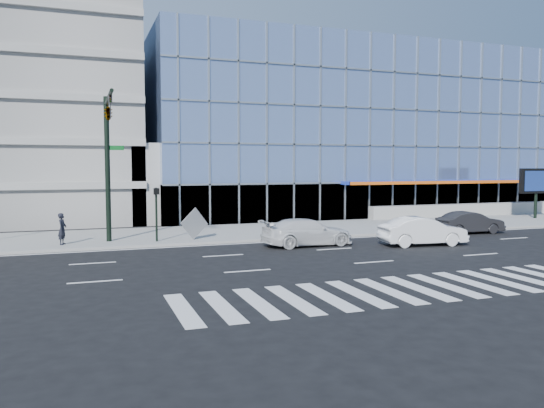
{
  "coord_description": "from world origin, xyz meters",
  "views": [
    {
      "loc": [
        -12.42,
        -24.74,
        4.35
      ],
      "look_at": [
        -2.39,
        3.0,
        2.22
      ],
      "focal_mm": 35.0,
      "sensor_mm": 36.0,
      "label": 1
    }
  ],
  "objects": [
    {
      "name": "sidewalk",
      "position": [
        0.0,
        8.0,
        0.07
      ],
      "size": [
        120.0,
        8.0,
        0.15
      ],
      "primitive_type": "cube",
      "color": "gray",
      "rests_on": "ground"
    },
    {
      "name": "dark_sedan",
      "position": [
        11.15,
        2.83,
        0.7
      ],
      "size": [
        4.38,
        1.82,
        1.41
      ],
      "primitive_type": "imported",
      "rotation": [
        0.0,
        0.0,
        1.49
      ],
      "color": "black",
      "rests_on": "ground"
    },
    {
      "name": "marquee_sign",
      "position": [
        22.0,
        7.99,
        3.07
      ],
      "size": [
        3.2,
        0.43,
        4.0
      ],
      "color": "black",
      "rests_on": "sidewalk"
    },
    {
      "name": "ped_signal_post",
      "position": [
        -8.5,
        4.94,
        2.14
      ],
      "size": [
        0.3,
        0.33,
        3.0
      ],
      "color": "black",
      "rests_on": "sidewalk"
    },
    {
      "name": "white_suv",
      "position": [
        -0.85,
        1.59,
        0.74
      ],
      "size": [
        5.16,
        2.22,
        1.48
      ],
      "primitive_type": "imported",
      "rotation": [
        0.0,
        0.0,
        1.6
      ],
      "color": "white",
      "rests_on": "ground"
    },
    {
      "name": "theatre_building",
      "position": [
        14.0,
        26.0,
        7.5
      ],
      "size": [
        42.0,
        26.0,
        15.0
      ],
      "primitive_type": "cube",
      "color": "#7691C5",
      "rests_on": "ground"
    },
    {
      "name": "ground",
      "position": [
        0.0,
        0.0,
        0.0
      ],
      "size": [
        160.0,
        160.0,
        0.0
      ],
      "primitive_type": "plane",
      "color": "black",
      "rests_on": "ground"
    },
    {
      "name": "pedestrian",
      "position": [
        -13.4,
        5.47,
        0.99
      ],
      "size": [
        0.57,
        0.71,
        1.69
      ],
      "primitive_type": "imported",
      "rotation": [
        0.0,
        0.0,
        1.26
      ],
      "color": "black",
      "rests_on": "sidewalk"
    },
    {
      "name": "ramp_block",
      "position": [
        -6.0,
        18.0,
        3.0
      ],
      "size": [
        6.0,
        8.0,
        6.0
      ],
      "primitive_type": "cube",
      "color": "gray",
      "rests_on": "ground"
    },
    {
      "name": "traffic_signal",
      "position": [
        -11.0,
        4.57,
        6.16
      ],
      "size": [
        1.14,
        5.74,
        8.0
      ],
      "color": "black",
      "rests_on": "sidewalk"
    },
    {
      "name": "white_sedan",
      "position": [
        5.15,
        -0.44,
        0.78
      ],
      "size": [
        4.89,
        2.22,
        1.56
      ],
      "primitive_type": "imported",
      "rotation": [
        0.0,
        0.0,
        1.45
      ],
      "color": "white",
      "rests_on": "ground"
    },
    {
      "name": "retaining_wall",
      "position": [
        24.0,
        11.6,
        0.65
      ],
      "size": [
        30.0,
        0.8,
        1.0
      ],
      "primitive_type": "cube",
      "color": "gray",
      "rests_on": "sidewalk"
    },
    {
      "name": "tilted_panel",
      "position": [
        -6.37,
        5.0,
        1.07
      ],
      "size": [
        1.72,
        0.74,
        1.83
      ],
      "primitive_type": "cube",
      "rotation": [
        0.0,
        0.87,
        0.38
      ],
      "color": "gray",
      "rests_on": "sidewalk"
    }
  ]
}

